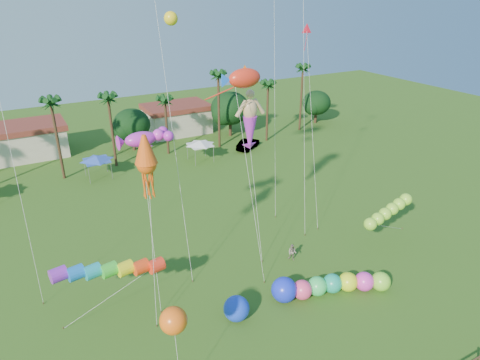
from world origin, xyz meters
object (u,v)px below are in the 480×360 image
spectator_b (292,252)px  caterpillar_inflatable (327,285)px  car_b (248,144)px  blue_ball (236,309)px

spectator_b → caterpillar_inflatable: 5.26m
car_b → spectator_b: bearing=124.3°
car_b → blue_ball: 36.86m
car_b → spectator_b: car_b is taller
spectator_b → blue_ball: 9.08m
caterpillar_inflatable → blue_ball: caterpillar_inflatable is taller
caterpillar_inflatable → blue_ball: 7.74m
spectator_b → caterpillar_inflatable: (-0.36, -5.25, 0.06)m
spectator_b → blue_ball: size_ratio=0.82×
caterpillar_inflatable → blue_ball: bearing=-168.7°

